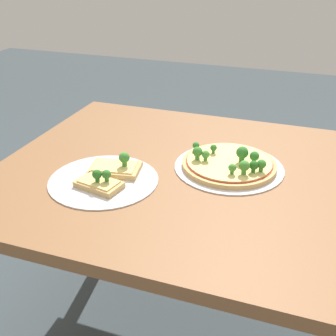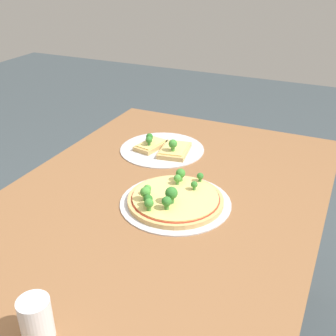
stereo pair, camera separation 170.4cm
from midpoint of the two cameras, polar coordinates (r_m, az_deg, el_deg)
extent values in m
cube|color=brown|center=(0.89, -31.13, -23.32)|extent=(1.39, 0.93, 0.04)
cylinder|color=brown|center=(1.70, -32.65, -13.33)|extent=(0.06, 0.06, 0.67)
cylinder|color=silver|center=(0.91, -29.81, -19.65)|extent=(0.32, 0.32, 0.00)
cylinder|color=tan|center=(0.91, -29.95, -19.26)|extent=(0.28, 0.28, 0.01)
cylinder|color=#A82D1E|center=(0.90, -30.08, -18.90)|extent=(0.26, 0.26, 0.00)
cylinder|color=#EACC75|center=(0.90, -30.12, -18.77)|extent=(0.25, 0.25, 0.00)
sphere|color=#337A2D|center=(0.84, -26.90, -19.11)|extent=(0.03, 0.03, 0.03)
cylinder|color=#3F8136|center=(0.85, -26.62, -19.97)|extent=(0.01, 0.01, 0.01)
sphere|color=#3D8933|center=(0.81, -27.55, -21.66)|extent=(0.03, 0.03, 0.03)
cylinder|color=#488E3A|center=(0.82, -27.27, -22.45)|extent=(0.01, 0.01, 0.01)
sphere|color=#337A2D|center=(0.94, -31.30, -15.31)|extent=(0.02, 0.02, 0.02)
cylinder|color=#3F8136|center=(0.95, -31.10, -15.91)|extent=(0.01, 0.01, 0.01)
sphere|color=#337A2D|center=(0.86, -28.86, -17.98)|extent=(0.04, 0.04, 0.04)
cylinder|color=#3F8136|center=(0.87, -28.49, -19.07)|extent=(0.02, 0.02, 0.02)
sphere|color=#479338|center=(0.92, -34.44, -17.02)|extent=(0.02, 0.02, 0.02)
cylinder|color=#51973E|center=(0.93, -34.18, -17.70)|extent=(0.01, 0.01, 0.01)
sphere|color=#337A2D|center=(0.98, -33.59, -14.23)|extent=(0.02, 0.02, 0.02)
cylinder|color=#3F8136|center=(0.98, -33.38, -14.84)|extent=(0.01, 0.01, 0.01)
sphere|color=#479338|center=(0.82, -31.53, -21.69)|extent=(0.03, 0.03, 0.03)
cylinder|color=#51973E|center=(0.84, -31.17, -22.60)|extent=(0.01, 0.01, 0.01)
sphere|color=#286B23|center=(0.82, -29.19, -21.67)|extent=(0.03, 0.03, 0.03)
cylinder|color=#37742D|center=(0.83, -28.91, -22.44)|extent=(0.01, 0.01, 0.01)
sphere|color=#479338|center=(0.84, -33.48, -21.45)|extent=(0.02, 0.02, 0.02)
cylinder|color=#51973E|center=(0.85, -33.20, -22.12)|extent=(0.01, 0.01, 0.01)
sphere|color=#3D8933|center=(0.94, -35.54, -16.23)|extent=(0.03, 0.03, 0.03)
cylinder|color=#488E3A|center=(0.95, -35.21, -17.09)|extent=(0.01, 0.01, 0.01)
cylinder|color=silver|center=(1.10, -49.44, -18.29)|extent=(0.31, 0.31, 0.00)
cube|color=tan|center=(1.08, -51.45, -19.20)|extent=(0.14, 0.10, 0.02)
cube|color=#EACC75|center=(1.07, -51.65, -18.80)|extent=(0.11, 0.08, 0.00)
sphere|color=#337A2D|center=(1.04, -51.48, -18.28)|extent=(0.02, 0.02, 0.02)
cylinder|color=#3F8136|center=(1.05, -51.14, -18.93)|extent=(0.01, 0.01, 0.01)
sphere|color=#286B23|center=(1.06, -52.45, -17.95)|extent=(0.03, 0.03, 0.03)
cylinder|color=#37742D|center=(1.07, -52.09, -18.63)|extent=(0.01, 0.01, 0.01)
cube|color=tan|center=(1.09, -46.84, -16.63)|extent=(0.16, 0.12, 0.02)
cube|color=#EACC75|center=(1.09, -47.03, -16.23)|extent=(0.13, 0.10, 0.00)
sphere|color=#3D8933|center=(1.05, -46.65, -15.47)|extent=(0.03, 0.03, 0.03)
cylinder|color=#488E3A|center=(1.06, -46.26, -16.31)|extent=(0.01, 0.01, 0.01)
camera|label=1|loc=(0.85, -129.80, -21.33)|focal=45.00mm
camera|label=2|loc=(0.85, 50.20, 21.33)|focal=45.00mm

